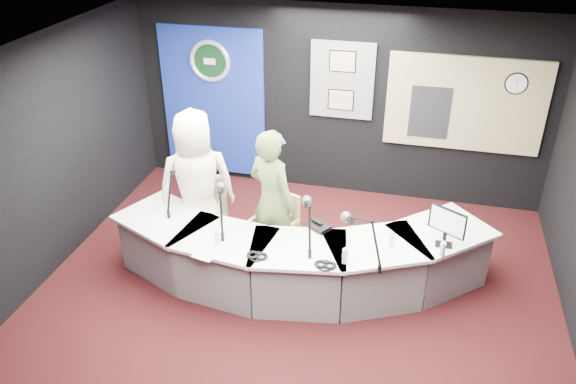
% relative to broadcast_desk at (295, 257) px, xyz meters
% --- Properties ---
extents(ground, '(6.00, 6.00, 0.00)m').
position_rel_broadcast_desk_xyz_m(ground, '(0.05, -0.55, -0.38)').
color(ground, black).
rests_on(ground, ground).
extents(ceiling, '(6.00, 6.00, 0.02)m').
position_rel_broadcast_desk_xyz_m(ceiling, '(0.05, -0.55, 2.42)').
color(ceiling, silver).
rests_on(ceiling, ground).
extents(wall_back, '(6.00, 0.02, 2.80)m').
position_rel_broadcast_desk_xyz_m(wall_back, '(0.05, 2.45, 1.02)').
color(wall_back, black).
rests_on(wall_back, ground).
extents(wall_left, '(0.02, 6.00, 2.80)m').
position_rel_broadcast_desk_xyz_m(wall_left, '(-2.95, -0.55, 1.02)').
color(wall_left, black).
rests_on(wall_left, ground).
extents(broadcast_desk, '(4.50, 1.90, 0.75)m').
position_rel_broadcast_desk_xyz_m(broadcast_desk, '(0.00, 0.00, 0.00)').
color(broadcast_desk, silver).
rests_on(broadcast_desk, ground).
extents(backdrop_panel, '(1.60, 0.05, 2.30)m').
position_rel_broadcast_desk_xyz_m(backdrop_panel, '(-1.85, 2.42, 0.88)').
color(backdrop_panel, navy).
rests_on(backdrop_panel, wall_back).
extents(agency_seal, '(0.63, 0.07, 0.63)m').
position_rel_broadcast_desk_xyz_m(agency_seal, '(-1.85, 2.38, 1.52)').
color(agency_seal, silver).
rests_on(agency_seal, backdrop_panel).
extents(seal_center, '(0.48, 0.01, 0.48)m').
position_rel_broadcast_desk_xyz_m(seal_center, '(-1.85, 2.38, 1.52)').
color(seal_center, black).
rests_on(seal_center, backdrop_panel).
extents(pinboard, '(0.90, 0.04, 1.10)m').
position_rel_broadcast_desk_xyz_m(pinboard, '(0.10, 2.42, 1.38)').
color(pinboard, slate).
rests_on(pinboard, wall_back).
extents(framed_photo_upper, '(0.34, 0.02, 0.27)m').
position_rel_broadcast_desk_xyz_m(framed_photo_upper, '(0.10, 2.39, 1.65)').
color(framed_photo_upper, gray).
rests_on(framed_photo_upper, pinboard).
extents(framed_photo_lower, '(0.34, 0.02, 0.27)m').
position_rel_broadcast_desk_xyz_m(framed_photo_lower, '(0.10, 2.39, 1.09)').
color(framed_photo_lower, gray).
rests_on(framed_photo_lower, pinboard).
extents(booth_window_frame, '(2.12, 0.06, 1.32)m').
position_rel_broadcast_desk_xyz_m(booth_window_frame, '(1.80, 2.42, 1.18)').
color(booth_window_frame, tan).
rests_on(booth_window_frame, wall_back).
extents(booth_glow, '(2.00, 0.02, 1.20)m').
position_rel_broadcast_desk_xyz_m(booth_glow, '(1.80, 2.41, 1.18)').
color(booth_glow, '#FEEBA0').
rests_on(booth_glow, booth_window_frame).
extents(equipment_rack, '(0.55, 0.02, 0.75)m').
position_rel_broadcast_desk_xyz_m(equipment_rack, '(1.35, 2.39, 1.03)').
color(equipment_rack, black).
rests_on(equipment_rack, booth_window_frame).
extents(wall_clock, '(0.28, 0.01, 0.28)m').
position_rel_broadcast_desk_xyz_m(wall_clock, '(2.40, 2.39, 1.52)').
color(wall_clock, white).
rests_on(wall_clock, booth_window_frame).
extents(armchair_left, '(0.55, 0.55, 0.85)m').
position_rel_broadcast_desk_xyz_m(armchair_left, '(-1.34, 0.39, 0.05)').
color(armchair_left, tan).
rests_on(armchair_left, ground).
extents(armchair_right, '(0.67, 0.67, 0.91)m').
position_rel_broadcast_desk_xyz_m(armchair_right, '(-0.36, 0.30, 0.08)').
color(armchair_right, tan).
rests_on(armchair_right, ground).
extents(draped_jacket, '(0.51, 0.17, 0.70)m').
position_rel_broadcast_desk_xyz_m(draped_jacket, '(-1.32, 0.63, 0.24)').
color(draped_jacket, '#6B645A').
rests_on(draped_jacket, armchair_left).
extents(person_man, '(1.12, 0.97, 1.93)m').
position_rel_broadcast_desk_xyz_m(person_man, '(-1.34, 0.39, 0.59)').
color(person_man, '#FFEFCB').
rests_on(person_man, ground).
extents(person_woman, '(0.80, 0.70, 1.83)m').
position_rel_broadcast_desk_xyz_m(person_woman, '(-0.36, 0.30, 0.54)').
color(person_woman, '#546B38').
rests_on(person_woman, ground).
extents(computer_monitor, '(0.42, 0.27, 0.32)m').
position_rel_broadcast_desk_xyz_m(computer_monitor, '(1.64, 0.10, 0.70)').
color(computer_monitor, black).
rests_on(computer_monitor, broadcast_desk).
extents(desk_phone, '(0.28, 0.27, 0.05)m').
position_rel_broadcast_desk_xyz_m(desk_phone, '(0.26, 0.10, 0.40)').
color(desk_phone, black).
rests_on(desk_phone, broadcast_desk).
extents(headphones_near, '(0.22, 0.22, 0.04)m').
position_rel_broadcast_desk_xyz_m(headphones_near, '(0.45, -0.58, 0.39)').
color(headphones_near, black).
rests_on(headphones_near, broadcast_desk).
extents(headphones_far, '(0.20, 0.20, 0.03)m').
position_rel_broadcast_desk_xyz_m(headphones_far, '(-0.28, -0.60, 0.39)').
color(headphones_far, black).
rests_on(headphones_far, broadcast_desk).
extents(paper_stack, '(0.37, 0.40, 0.00)m').
position_rel_broadcast_desk_xyz_m(paper_stack, '(-1.65, -0.14, 0.38)').
color(paper_stack, white).
rests_on(paper_stack, broadcast_desk).
extents(notepad, '(0.30, 0.38, 0.00)m').
position_rel_broadcast_desk_xyz_m(notepad, '(-0.82, -0.62, 0.38)').
color(notepad, white).
rests_on(notepad, broadcast_desk).
extents(boom_mic_a, '(0.16, 0.74, 0.60)m').
position_rel_broadcast_desk_xyz_m(boom_mic_a, '(-1.51, 0.23, 0.68)').
color(boom_mic_a, black).
rests_on(boom_mic_a, broadcast_desk).
extents(boom_mic_b, '(0.33, 0.70, 0.60)m').
position_rel_broadcast_desk_xyz_m(boom_mic_b, '(-0.85, -0.10, 0.68)').
color(boom_mic_b, black).
rests_on(boom_mic_b, broadcast_desk).
extents(boom_mic_c, '(0.29, 0.72, 0.60)m').
position_rel_broadcast_desk_xyz_m(boom_mic_c, '(0.18, -0.17, 0.68)').
color(boom_mic_c, black).
rests_on(boom_mic_c, broadcast_desk).
extents(boom_mic_d, '(0.55, 0.57, 0.60)m').
position_rel_broadcast_desk_xyz_m(boom_mic_d, '(0.79, -0.33, 0.68)').
color(boom_mic_d, black).
rests_on(boom_mic_d, broadcast_desk).
extents(water_bottles, '(2.45, 0.48, 0.18)m').
position_rel_broadcast_desk_xyz_m(water_bottles, '(0.43, -0.26, 0.46)').
color(water_bottles, silver).
rests_on(water_bottles, broadcast_desk).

